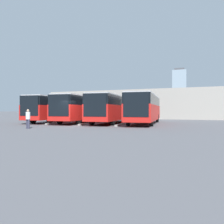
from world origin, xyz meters
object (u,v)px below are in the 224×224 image
Objects in this scene: bus_3 at (58,108)px; pedestrian at (28,118)px; bus_1 at (112,108)px; bus_0 at (145,108)px; bus_2 at (83,108)px.

pedestrian is (-4.02, 10.16, -0.95)m from bus_3.
bus_1 is 1.00× the size of bus_3.
bus_1 and bus_3 have the same top height.
bus_1 is 10.67m from pedestrian.
bus_0 is 7.90m from bus_2.
bus_3 is (11.85, -0.23, 0.00)m from bus_0.
bus_2 is at bearing -3.69° from bus_0.
pedestrian is (-0.07, 9.83, -0.95)m from bus_2.
bus_2 is at bearing 170.75° from bus_3.
bus_0 is 3.95m from bus_1.
bus_1 is at bearing -4.02° from bus_0.
bus_2 is at bearing -75.07° from pedestrian.
bus_1 and bus_2 have the same top height.
bus_0 is 7.50× the size of pedestrian.
bus_3 is (7.90, -0.26, 0.00)m from bus_1.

